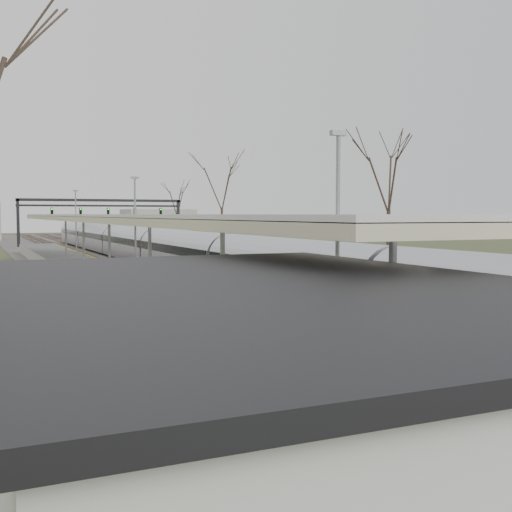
# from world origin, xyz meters

# --- Properties ---
(track_bed) EXTENTS (24.00, 160.00, 0.22)m
(track_bed) POSITION_xyz_m (0.26, 55.00, 0.06)
(track_bed) COLOR #474442
(track_bed) RESTS_ON ground
(platform) EXTENTS (3.50, 69.00, 1.00)m
(platform) POSITION_xyz_m (-9.05, 37.50, 0.50)
(platform) COLOR #9E9B93
(platform) RESTS_ON ground
(canopy) EXTENTS (4.10, 50.00, 3.11)m
(canopy) POSITION_xyz_m (-9.05, 32.99, 3.93)
(canopy) COLOR slate
(canopy) RESTS_ON platform
(station_building) EXTENTS (6.00, 9.00, 3.20)m
(station_building) POSITION_xyz_m (-12.50, 8.00, 1.60)
(station_building) COLOR silver
(station_building) RESTS_ON ground
(signal_gantry) EXTENTS (21.00, 0.59, 6.08)m
(signal_gantry) POSITION_xyz_m (0.29, 84.99, 4.91)
(signal_gantry) COLOR black
(signal_gantry) RESTS_ON ground
(tree_east_far) EXTENTS (5.00, 5.00, 10.30)m
(tree_east_far) POSITION_xyz_m (14.00, 42.00, 7.29)
(tree_east_far) COLOR #2D231C
(tree_east_far) RESTS_ON ground
(train_near) EXTENTS (2.62, 90.21, 3.05)m
(train_near) POSITION_xyz_m (-2.50, 48.58, 1.48)
(train_near) COLOR #B4B6BE
(train_near) RESTS_ON ground
(train_far) EXTENTS (2.62, 75.21, 3.05)m
(train_far) POSITION_xyz_m (4.50, 95.18, 1.48)
(train_far) COLOR #B4B6BE
(train_far) RESTS_ON ground
(passenger) EXTENTS (0.65, 0.77, 1.79)m
(passenger) POSITION_xyz_m (-9.36, 18.41, 1.90)
(passenger) COLOR #413363
(passenger) RESTS_ON platform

